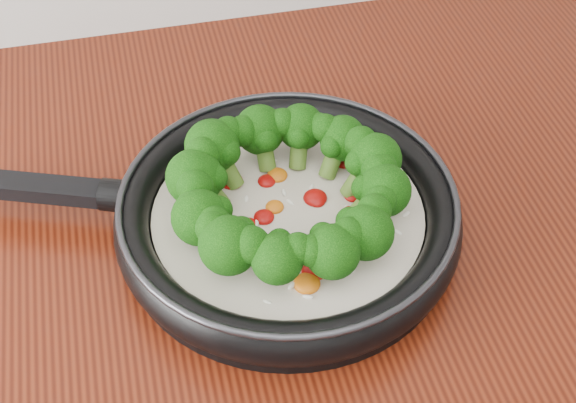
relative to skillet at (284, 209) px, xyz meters
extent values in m
cylinder|color=black|center=(0.00, 0.00, -0.03)|extent=(0.41, 0.41, 0.01)
torus|color=black|center=(0.00, 0.00, -0.01)|extent=(0.43, 0.43, 0.04)
torus|color=#2D2D33|center=(0.00, 0.00, 0.01)|extent=(0.42, 0.42, 0.01)
cube|color=black|center=(-0.24, 0.09, 0.00)|extent=(0.19, 0.09, 0.02)
cylinder|color=black|center=(-0.16, 0.06, 0.00)|extent=(0.04, 0.04, 0.03)
cylinder|color=beige|center=(0.00, 0.00, -0.02)|extent=(0.34, 0.34, 0.02)
ellipsoid|color=#9C0907|center=(0.07, 0.01, 0.00)|extent=(0.02, 0.02, 0.01)
ellipsoid|color=#9C0907|center=(-0.03, -0.06, 0.00)|extent=(0.02, 0.02, 0.01)
ellipsoid|color=#D5640D|center=(0.00, 0.05, 0.00)|extent=(0.03, 0.03, 0.01)
ellipsoid|color=#9C0907|center=(0.08, 0.06, 0.00)|extent=(0.03, 0.03, 0.01)
ellipsoid|color=#9C0907|center=(-0.04, 0.05, 0.00)|extent=(0.03, 0.03, 0.01)
ellipsoid|color=#D5640D|center=(0.00, -0.09, 0.00)|extent=(0.03, 0.03, 0.01)
ellipsoid|color=#9C0907|center=(-0.04, -0.01, 0.00)|extent=(0.02, 0.02, 0.01)
ellipsoid|color=#9C0907|center=(0.03, 0.01, 0.00)|extent=(0.02, 0.02, 0.01)
ellipsoid|color=#D5640D|center=(-0.06, 0.02, 0.00)|extent=(0.03, 0.03, 0.01)
ellipsoid|color=#9C0907|center=(-0.01, 0.05, 0.00)|extent=(0.03, 0.03, 0.01)
ellipsoid|color=#9C0907|center=(0.05, -0.03, 0.00)|extent=(0.02, 0.02, 0.01)
ellipsoid|color=#D5640D|center=(-0.01, 0.01, 0.00)|extent=(0.02, 0.02, 0.01)
ellipsoid|color=#9C0907|center=(0.03, 0.01, 0.00)|extent=(0.03, 0.03, 0.01)
ellipsoid|color=#9C0907|center=(-0.02, 0.00, 0.00)|extent=(0.02, 0.02, 0.01)
ellipsoid|color=#D5640D|center=(0.07, 0.01, 0.00)|extent=(0.02, 0.02, 0.01)
ellipsoid|color=#9C0907|center=(0.06, -0.02, 0.00)|extent=(0.03, 0.03, 0.01)
ellipsoid|color=#9C0907|center=(0.01, -0.08, 0.00)|extent=(0.03, 0.03, 0.01)
ellipsoid|color=white|center=(0.04, -0.05, 0.00)|extent=(0.01, 0.01, 0.00)
ellipsoid|color=white|center=(-0.04, -0.03, 0.00)|extent=(0.01, 0.01, 0.00)
ellipsoid|color=white|center=(0.03, 0.03, 0.00)|extent=(0.01, 0.01, 0.00)
ellipsoid|color=white|center=(-0.04, -0.10, 0.00)|extent=(0.01, 0.01, 0.00)
ellipsoid|color=white|center=(-0.03, 0.03, 0.00)|extent=(0.01, 0.01, 0.00)
ellipsoid|color=white|center=(0.01, 0.01, 0.00)|extent=(0.01, 0.01, 0.00)
ellipsoid|color=white|center=(0.03, 0.09, 0.00)|extent=(0.01, 0.01, 0.00)
ellipsoid|color=white|center=(0.00, -0.11, 0.00)|extent=(0.01, 0.01, 0.00)
ellipsoid|color=white|center=(0.11, -0.03, 0.00)|extent=(0.01, 0.01, 0.00)
ellipsoid|color=white|center=(-0.01, -0.09, 0.00)|extent=(0.01, 0.01, 0.00)
ellipsoid|color=white|center=(0.01, 0.03, 0.00)|extent=(0.00, 0.01, 0.00)
ellipsoid|color=white|center=(0.10, -0.05, 0.00)|extent=(0.01, 0.01, 0.00)
ellipsoid|color=white|center=(-0.03, -0.01, 0.00)|extent=(0.01, 0.01, 0.00)
ellipsoid|color=white|center=(0.01, 0.08, 0.00)|extent=(0.01, 0.00, 0.00)
ellipsoid|color=white|center=(0.04, -0.09, 0.00)|extent=(0.01, 0.01, 0.00)
ellipsoid|color=white|center=(0.06, -0.01, 0.00)|extent=(0.01, 0.01, 0.00)
ellipsoid|color=white|center=(0.11, 0.06, 0.00)|extent=(0.01, 0.01, 0.00)
ellipsoid|color=white|center=(0.00, 0.05, 0.00)|extent=(0.01, 0.01, 0.00)
cylinder|color=#587C28|center=(0.07, -0.02, 0.01)|extent=(0.04, 0.03, 0.04)
sphere|color=black|center=(0.09, -0.03, 0.03)|extent=(0.07, 0.07, 0.05)
sphere|color=black|center=(0.09, -0.01, 0.04)|extent=(0.04, 0.04, 0.03)
sphere|color=black|center=(0.08, -0.04, 0.04)|extent=(0.04, 0.04, 0.03)
sphere|color=black|center=(0.07, -0.02, 0.03)|extent=(0.03, 0.03, 0.03)
cylinder|color=#587C28|center=(0.08, 0.01, 0.01)|extent=(0.04, 0.02, 0.04)
sphere|color=black|center=(0.09, 0.01, 0.03)|extent=(0.07, 0.07, 0.05)
sphere|color=black|center=(0.08, 0.03, 0.04)|extent=(0.04, 0.04, 0.03)
sphere|color=black|center=(0.09, -0.01, 0.04)|extent=(0.04, 0.04, 0.03)
sphere|color=black|center=(0.08, 0.01, 0.04)|extent=(0.03, 0.03, 0.03)
cylinder|color=#587C28|center=(0.06, 0.04, 0.01)|extent=(0.04, 0.03, 0.04)
sphere|color=black|center=(0.07, 0.06, 0.03)|extent=(0.06, 0.06, 0.05)
sphere|color=black|center=(0.06, 0.07, 0.04)|extent=(0.04, 0.04, 0.03)
sphere|color=black|center=(0.08, 0.04, 0.04)|extent=(0.04, 0.04, 0.03)
sphere|color=black|center=(0.06, 0.04, 0.03)|extent=(0.03, 0.03, 0.02)
cylinder|color=#587C28|center=(0.03, 0.07, 0.01)|extent=(0.03, 0.04, 0.04)
sphere|color=black|center=(0.04, 0.08, 0.03)|extent=(0.06, 0.06, 0.05)
sphere|color=black|center=(0.02, 0.08, 0.04)|extent=(0.04, 0.04, 0.03)
sphere|color=black|center=(0.05, 0.07, 0.04)|extent=(0.04, 0.04, 0.03)
sphere|color=black|center=(0.03, 0.06, 0.03)|extent=(0.03, 0.03, 0.02)
cylinder|color=#587C28|center=(0.00, 0.07, 0.01)|extent=(0.02, 0.03, 0.04)
sphere|color=black|center=(0.00, 0.09, 0.03)|extent=(0.07, 0.07, 0.05)
sphere|color=black|center=(-0.02, 0.08, 0.04)|extent=(0.04, 0.04, 0.03)
sphere|color=black|center=(0.01, 0.09, 0.04)|extent=(0.04, 0.04, 0.03)
sphere|color=black|center=(0.00, 0.07, 0.03)|extent=(0.03, 0.03, 0.03)
cylinder|color=#587C28|center=(-0.04, 0.05, 0.01)|extent=(0.04, 0.04, 0.04)
sphere|color=black|center=(-0.06, 0.07, 0.03)|extent=(0.07, 0.07, 0.05)
sphere|color=black|center=(-0.07, 0.05, 0.04)|extent=(0.04, 0.04, 0.03)
sphere|color=black|center=(-0.04, 0.08, 0.04)|extent=(0.04, 0.04, 0.03)
sphere|color=black|center=(-0.04, 0.05, 0.04)|extent=(0.04, 0.04, 0.03)
cylinder|color=#587C28|center=(-0.06, 0.03, 0.01)|extent=(0.04, 0.03, 0.04)
sphere|color=black|center=(-0.08, 0.03, 0.03)|extent=(0.07, 0.07, 0.06)
sphere|color=black|center=(-0.08, 0.01, 0.04)|extent=(0.04, 0.04, 0.03)
sphere|color=black|center=(-0.07, 0.05, 0.04)|extent=(0.04, 0.04, 0.03)
sphere|color=black|center=(-0.06, 0.03, 0.03)|extent=(0.04, 0.04, 0.03)
cylinder|color=#587C28|center=(-0.07, -0.02, 0.01)|extent=(0.03, 0.02, 0.04)
sphere|color=black|center=(-0.08, -0.02, 0.03)|extent=(0.07, 0.07, 0.05)
sphere|color=black|center=(-0.07, -0.04, 0.04)|extent=(0.04, 0.04, 0.03)
sphere|color=black|center=(-0.08, 0.00, 0.03)|extent=(0.04, 0.04, 0.03)
sphere|color=black|center=(-0.06, -0.01, 0.03)|extent=(0.03, 0.03, 0.03)
cylinder|color=#587C28|center=(-0.05, -0.05, 0.01)|extent=(0.04, 0.04, 0.04)
sphere|color=black|center=(-0.06, -0.06, 0.03)|extent=(0.07, 0.07, 0.05)
sphere|color=black|center=(-0.05, -0.07, 0.04)|extent=(0.04, 0.04, 0.03)
sphere|color=black|center=(-0.07, -0.04, 0.04)|extent=(0.04, 0.04, 0.03)
sphere|color=black|center=(-0.05, -0.05, 0.03)|extent=(0.03, 0.03, 0.03)
cylinder|color=#587C28|center=(-0.02, -0.07, 0.01)|extent=(0.03, 0.04, 0.04)
sphere|color=black|center=(-0.03, -0.09, 0.03)|extent=(0.06, 0.06, 0.05)
sphere|color=black|center=(-0.01, -0.09, 0.04)|extent=(0.04, 0.04, 0.03)
sphere|color=black|center=(-0.04, -0.08, 0.04)|extent=(0.03, 0.03, 0.03)
sphere|color=black|center=(-0.02, -0.07, 0.04)|extent=(0.03, 0.03, 0.02)
cylinder|color=#587C28|center=(0.02, -0.07, 0.01)|extent=(0.02, 0.04, 0.04)
sphere|color=black|center=(0.02, -0.09, 0.03)|extent=(0.06, 0.06, 0.05)
sphere|color=black|center=(0.04, -0.08, 0.04)|extent=(0.04, 0.04, 0.03)
sphere|color=black|center=(0.00, -0.09, 0.04)|extent=(0.04, 0.04, 0.03)
sphere|color=black|center=(0.02, -0.07, 0.04)|extent=(0.03, 0.03, 0.02)
cylinder|color=#587C28|center=(0.05, -0.06, 0.01)|extent=(0.03, 0.04, 0.04)
sphere|color=black|center=(0.06, -0.08, 0.03)|extent=(0.07, 0.07, 0.05)
sphere|color=black|center=(0.07, -0.06, 0.04)|extent=(0.04, 0.04, 0.03)
sphere|color=black|center=(0.04, -0.08, 0.04)|extent=(0.04, 0.04, 0.03)
sphere|color=black|center=(0.05, -0.06, 0.03)|extent=(0.03, 0.03, 0.03)
camera|label=1|loc=(-0.12, -0.54, 0.56)|focal=50.95mm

